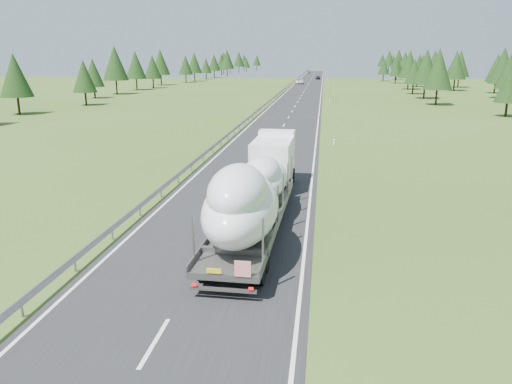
# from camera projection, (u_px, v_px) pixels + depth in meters

# --- Properties ---
(ground) EXTENTS (400.00, 400.00, 0.00)m
(ground) POSITION_uv_depth(u_px,v_px,m) (213.00, 244.00, 25.07)
(ground) COLOR #344C19
(ground) RESTS_ON ground
(road_surface) EXTENTS (10.00, 400.00, 0.02)m
(road_surface) POSITION_uv_depth(u_px,v_px,m) (302.00, 95.00, 120.68)
(road_surface) COLOR black
(road_surface) RESTS_ON ground
(guardrail) EXTENTS (0.10, 400.00, 0.76)m
(guardrail) POSITION_uv_depth(u_px,v_px,m) (280.00, 92.00, 121.15)
(guardrail) COLOR slate
(guardrail) RESTS_ON ground
(marker_posts) EXTENTS (0.13, 350.08, 1.00)m
(marker_posts) POSITION_uv_depth(u_px,v_px,m) (328.00, 82.00, 172.30)
(marker_posts) COLOR silver
(marker_posts) RESTS_ON ground
(highway_sign) EXTENTS (0.08, 0.90, 2.60)m
(highway_sign) POSITION_uv_depth(u_px,v_px,m) (333.00, 94.00, 100.16)
(highway_sign) COLOR slate
(highway_sign) RESTS_ON ground
(tree_line_right) EXTENTS (27.05, 351.51, 12.47)m
(tree_line_right) POSITION_uv_depth(u_px,v_px,m) (454.00, 65.00, 135.81)
(tree_line_right) COLOR black
(tree_line_right) RESTS_ON ground
(tree_line_left) EXTENTS (14.20, 351.30, 12.50)m
(tree_line_left) POSITION_uv_depth(u_px,v_px,m) (180.00, 63.00, 170.50)
(tree_line_left) COLOR black
(tree_line_left) RESTS_ON ground
(boat_truck) EXTENTS (3.48, 20.52, 4.72)m
(boat_truck) POSITION_uv_depth(u_px,v_px,m) (257.00, 185.00, 27.01)
(boat_truck) COLOR white
(boat_truck) RESTS_ON ground
(distant_van) EXTENTS (3.17, 6.35, 1.73)m
(distant_van) POSITION_uv_depth(u_px,v_px,m) (299.00, 81.00, 168.85)
(distant_van) COLOR white
(distant_van) RESTS_ON ground
(distant_car_dark) EXTENTS (1.99, 4.40, 1.47)m
(distant_car_dark) POSITION_uv_depth(u_px,v_px,m) (318.00, 78.00, 201.53)
(distant_car_dark) COLOR black
(distant_car_dark) RESTS_ON ground
(distant_car_blue) EXTENTS (1.83, 4.65, 1.51)m
(distant_car_blue) POSITION_uv_depth(u_px,v_px,m) (309.00, 72.00, 273.87)
(distant_car_blue) COLOR #182944
(distant_car_blue) RESTS_ON ground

